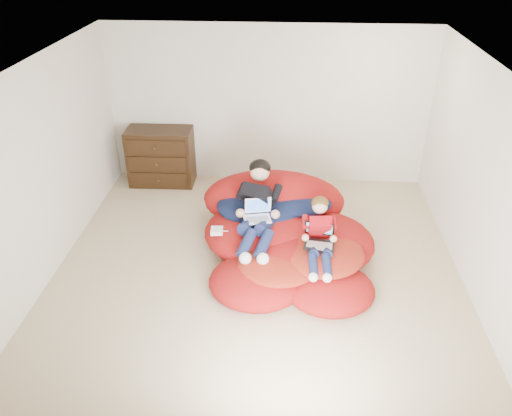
{
  "coord_description": "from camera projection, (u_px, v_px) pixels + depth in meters",
  "views": [
    {
      "loc": [
        0.32,
        -4.99,
        3.83
      ],
      "look_at": [
        -0.04,
        0.3,
        0.7
      ],
      "focal_mm": 35.0,
      "sensor_mm": 36.0,
      "label": 1
    }
  ],
  "objects": [
    {
      "name": "beanbag_pile",
      "position": [
        284.0,
        234.0,
        6.43
      ],
      "size": [
        2.3,
        2.42,
        0.9
      ],
      "color": "#AE1413",
      "rests_on": "ground"
    },
    {
      "name": "dresser",
      "position": [
        161.0,
        157.0,
        8.03
      ],
      "size": [
        1.04,
        0.58,
        0.93
      ],
      "color": "black",
      "rests_on": "ground"
    },
    {
      "name": "laptop_white",
      "position": [
        258.0,
        213.0,
        6.17
      ],
      "size": [
        0.37,
        0.34,
        0.24
      ],
      "color": "white",
      "rests_on": "older_boy"
    },
    {
      "name": "room_shell",
      "position": [
        257.0,
        254.0,
        6.14
      ],
      "size": [
        5.1,
        5.1,
        2.77
      ],
      "color": "#C2AF8A",
      "rests_on": "ground"
    },
    {
      "name": "laptop_black",
      "position": [
        319.0,
        238.0,
        5.86
      ],
      "size": [
        0.38,
        0.39,
        0.24
      ],
      "color": "black",
      "rests_on": "younger_boy"
    },
    {
      "name": "younger_boy",
      "position": [
        319.0,
        232.0,
        5.87
      ],
      "size": [
        0.3,
        0.95,
        0.63
      ],
      "color": "#B30F17",
      "rests_on": "beanbag_pile"
    },
    {
      "name": "power_adapter",
      "position": [
        217.0,
        231.0,
        6.23
      ],
      "size": [
        0.16,
        0.16,
        0.06
      ],
      "primitive_type": "cube",
      "rotation": [
        0.0,
        0.0,
        0.07
      ],
      "color": "white",
      "rests_on": "beanbag_pile"
    },
    {
      "name": "older_boy",
      "position": [
        258.0,
        204.0,
        6.23
      ],
      "size": [
        0.49,
        1.29,
        0.81
      ],
      "color": "black",
      "rests_on": "beanbag_pile"
    },
    {
      "name": "cream_pillow",
      "position": [
        258.0,
        182.0,
        6.92
      ],
      "size": [
        0.39,
        0.25,
        0.25
      ],
      "primitive_type": "ellipsoid",
      "color": "silver",
      "rests_on": "beanbag_pile"
    }
  ]
}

